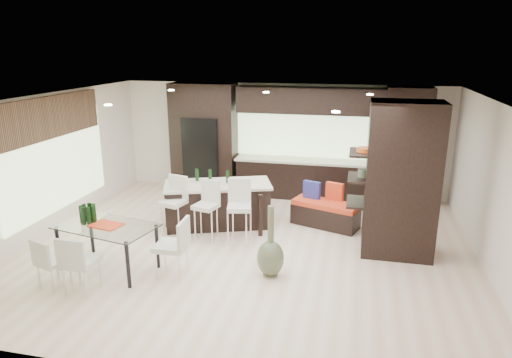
% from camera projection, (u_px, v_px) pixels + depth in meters
% --- Properties ---
extents(ground, '(8.00, 8.00, 0.00)m').
position_uv_depth(ground, '(249.00, 248.00, 8.35)').
color(ground, beige).
rests_on(ground, ground).
extents(back_wall, '(8.00, 0.02, 2.70)m').
position_uv_depth(back_wall, '(282.00, 139.00, 11.25)').
color(back_wall, white).
rests_on(back_wall, ground).
extents(left_wall, '(0.02, 7.00, 2.70)m').
position_uv_depth(left_wall, '(48.00, 165.00, 8.81)').
color(left_wall, white).
rests_on(left_wall, ground).
extents(right_wall, '(0.02, 7.00, 2.70)m').
position_uv_depth(right_wall, '(497.00, 193.00, 7.13)').
color(right_wall, white).
rests_on(right_wall, ground).
extents(ceiling, '(8.00, 7.00, 0.02)m').
position_uv_depth(ceiling, '(248.00, 100.00, 7.59)').
color(ceiling, white).
rests_on(ceiling, ground).
extents(window_left, '(0.04, 3.20, 1.90)m').
position_uv_depth(window_left, '(56.00, 162.00, 8.99)').
color(window_left, '#B2D199').
rests_on(window_left, left_wall).
extents(window_back, '(3.40, 0.04, 1.20)m').
position_uv_depth(window_back, '(306.00, 132.00, 11.03)').
color(window_back, '#B2D199').
rests_on(window_back, back_wall).
extents(stone_accent, '(0.08, 3.00, 0.80)m').
position_uv_depth(stone_accent, '(52.00, 117.00, 8.73)').
color(stone_accent, brown).
rests_on(stone_accent, left_wall).
extents(ceiling_spots, '(4.00, 3.00, 0.02)m').
position_uv_depth(ceiling_spots, '(252.00, 99.00, 7.83)').
color(ceiling_spots, white).
rests_on(ceiling_spots, ceiling).
extents(back_cabinetry, '(6.80, 0.68, 2.70)m').
position_uv_depth(back_cabinetry, '(300.00, 143.00, 10.83)').
color(back_cabinetry, black).
rests_on(back_cabinetry, ground).
extents(refrigerator, '(0.90, 0.68, 1.90)m').
position_uv_depth(refrigerator, '(204.00, 154.00, 11.40)').
color(refrigerator, black).
rests_on(refrigerator, ground).
extents(partition_column, '(1.20, 0.80, 2.70)m').
position_uv_depth(partition_column, '(402.00, 180.00, 7.80)').
color(partition_column, black).
rests_on(partition_column, ground).
extents(kitchen_island, '(2.31, 1.58, 0.89)m').
position_uv_depth(kitchen_island, '(218.00, 204.00, 9.32)').
color(kitchen_island, black).
rests_on(kitchen_island, ground).
extents(stool_left, '(0.52, 0.52, 0.96)m').
position_uv_depth(stool_left, '(173.00, 213.00, 8.73)').
color(stool_left, beige).
rests_on(stool_left, ground).
extents(stool_mid, '(0.50, 0.50, 0.92)m').
position_uv_depth(stool_mid, '(206.00, 217.00, 8.61)').
color(stool_mid, beige).
rests_on(stool_mid, ground).
extents(stool_right, '(0.51, 0.51, 0.97)m').
position_uv_depth(stool_right, '(239.00, 218.00, 8.45)').
color(stool_right, beige).
rests_on(stool_right, ground).
extents(bench, '(1.45, 0.94, 0.52)m').
position_uv_depth(bench, '(325.00, 214.00, 9.32)').
color(bench, black).
rests_on(bench, ground).
extents(floor_vase, '(0.48, 0.48, 1.19)m').
position_uv_depth(floor_vase, '(271.00, 241.00, 7.20)').
color(floor_vase, '#4B583F').
rests_on(floor_vase, ground).
extents(dining_table, '(1.74, 1.20, 0.76)m').
position_uv_depth(dining_table, '(108.00, 247.00, 7.49)').
color(dining_table, white).
rests_on(dining_table, ground).
extents(chair_near, '(0.47, 0.47, 0.86)m').
position_uv_depth(chair_near, '(81.00, 265.00, 6.77)').
color(chair_near, beige).
rests_on(chair_near, ground).
extents(chair_far, '(0.51, 0.51, 0.75)m').
position_uv_depth(chair_far, '(53.00, 264.00, 6.91)').
color(chair_far, beige).
rests_on(chair_far, ground).
extents(chair_end, '(0.50, 0.50, 0.89)m').
position_uv_depth(chair_end, '(171.00, 250.00, 7.24)').
color(chair_end, beige).
rests_on(chair_end, ground).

